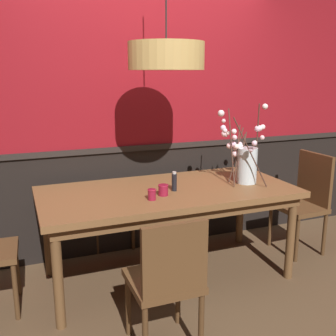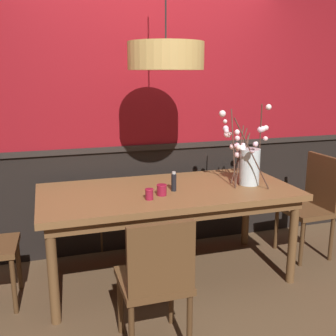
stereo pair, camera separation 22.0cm
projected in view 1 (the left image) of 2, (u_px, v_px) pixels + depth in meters
The scene contains 12 objects.
ground_plane at pixel (168, 276), 3.44m from camera, with size 24.00×24.00×0.00m, color brown.
back_wall at pixel (141, 107), 3.75m from camera, with size 4.94×0.14×2.79m.
dining_table at pixel (168, 199), 3.28m from camera, with size 2.07×0.98×0.78m.
chair_far_side_left at pixel (111, 191), 4.01m from camera, with size 0.45×0.44×0.97m.
chair_head_east_end at pixel (305, 198), 3.84m from camera, with size 0.41×0.46×0.96m.
chair_near_side_left at pixel (167, 278), 2.38m from camera, with size 0.42×0.43×0.90m.
chair_far_side_right at pixel (163, 186), 4.21m from camera, with size 0.42×0.41×0.97m.
vase_with_blossoms at pixel (245, 161), 3.41m from camera, with size 0.46×0.41×0.68m.
candle_holder_nearer_center at pixel (152, 194), 2.97m from camera, with size 0.07×0.07×0.08m.
candle_holder_nearer_edge at pixel (163, 190), 3.08m from camera, with size 0.08×0.08×0.09m.
condiment_bottle at pixel (174, 182), 3.19m from camera, with size 0.04×0.04×0.16m.
pendant_lamp at pixel (166, 56), 2.97m from camera, with size 0.57×0.57×1.07m.
Camera 1 is at (-1.14, -2.91, 1.70)m, focal length 42.62 mm.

